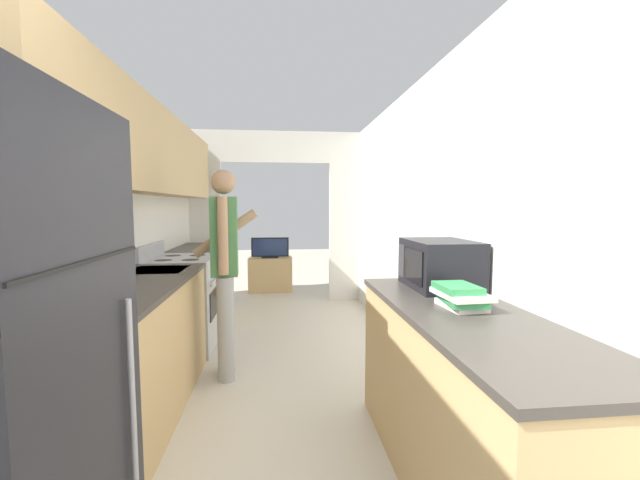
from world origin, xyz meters
The scene contains 11 objects.
wall_left centered at (-1.18, 2.36, 1.54)m, with size 0.38×7.44×2.50m.
wall_right centered at (1.27, 1.92, 1.25)m, with size 0.06×7.44×2.50m.
wall_far_with_doorway centered at (0.00, 5.07, 1.43)m, with size 2.88×0.06×2.50m.
counter_left centered at (-0.94, 2.79, 0.46)m, with size 0.62×3.97×0.91m.
counter_right centered at (0.94, 1.06, 0.46)m, with size 0.62×1.78×0.91m.
range_oven centered at (-0.93, 3.25, 0.46)m, with size 0.66×0.79×1.05m.
person centered at (-0.41, 2.52, 0.93)m, with size 0.55×0.39×1.71m.
microwave centered at (1.03, 1.61, 1.06)m, with size 0.38×0.51×0.30m.
book_stack centered at (0.93, 1.12, 0.97)m, with size 0.22×0.30×0.12m.
tv_cabinet centered at (-0.11, 5.85, 0.28)m, with size 0.72×0.42×0.56m.
television centered at (-0.11, 5.81, 0.73)m, with size 0.62×0.16×0.34m.
Camera 1 is at (0.03, -0.72, 1.43)m, focal length 22.00 mm.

